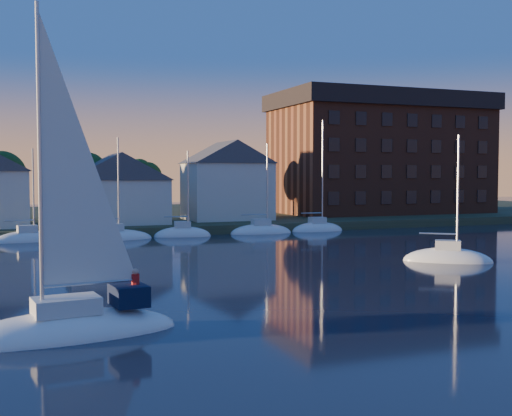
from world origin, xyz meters
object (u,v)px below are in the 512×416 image
clubhouse_centre (117,188)px  hero_sailboat (70,322)px  clubhouse_east (227,179)px  condo_block (380,153)px  drifting_sailboat_right (448,261)px

clubhouse_centre → hero_sailboat: (-9.33, -46.91, -4.53)m
clubhouse_east → clubhouse_centre: bearing=-171.9°
clubhouse_centre → condo_block: size_ratio=0.37×
clubhouse_east → hero_sailboat: hero_sailboat is taller
hero_sailboat → drifting_sailboat_right: 31.66m
clubhouse_east → hero_sailboat: 54.46m
clubhouse_centre → drifting_sailboat_right: size_ratio=1.07×
clubhouse_east → condo_block: 26.94m
clubhouse_centre → clubhouse_east: size_ratio=1.10×
clubhouse_east → hero_sailboat: bearing=-115.5°
clubhouse_centre → condo_block: (40.00, 7.95, 4.66)m
drifting_sailboat_right → hero_sailboat: bearing=-119.3°
clubhouse_centre → hero_sailboat: bearing=-101.2°
clubhouse_east → hero_sailboat: size_ratio=0.72×
hero_sailboat → drifting_sailboat_right: bearing=-162.9°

